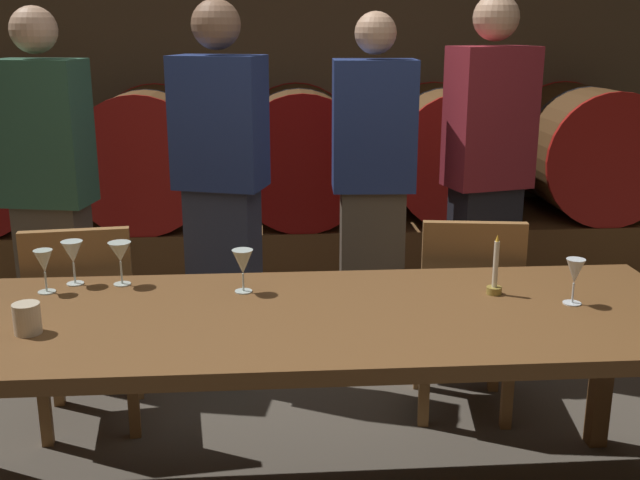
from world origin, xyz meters
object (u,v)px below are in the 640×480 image
guest_far_right (487,179)px  wine_glass_far_left (44,263)px  wine_barrel_left (149,155)px  chair_left (85,318)px  wine_barrel_center (299,154)px  wine_glass_right (243,263)px  guest_center_left (222,195)px  wine_glass_left (73,253)px  dining_table (292,332)px  chair_right (467,308)px  wine_barrel_right (446,152)px  cup_right (27,318)px  wine_glass_center (120,253)px  guest_center_right (373,191)px  wine_glass_far_right (575,273)px  candle_left (495,278)px  wine_barrel_far_right (585,150)px  guest_far_left (50,194)px

guest_far_right → wine_glass_far_left: size_ratio=11.59×
wine_barrel_left → chair_left: size_ratio=1.00×
wine_barrel_center → wine_glass_right: bearing=-97.5°
guest_center_left → wine_glass_left: bearing=73.7°
wine_barrel_left → dining_table: wine_barrel_left is taller
wine_glass_right → chair_right: bearing=24.8°
wine_barrel_center → wine_glass_right: size_ratio=5.87×
wine_barrel_right → cup_right: size_ratio=9.48×
dining_table → guest_center_left: size_ratio=1.51×
wine_barrel_left → guest_center_left: 1.50m
guest_far_right → wine_glass_right: bearing=28.6°
chair_right → wine_glass_right: bearing=32.6°
wine_barrel_right → wine_glass_right: bearing=-118.5°
wine_glass_center → guest_center_right: bearing=42.5°
guest_center_right → guest_far_right: bearing=-175.9°
dining_table → guest_center_left: 1.12m
guest_center_left → wine_barrel_center: bearing=-88.6°
wine_barrel_center → wine_glass_far_right: (0.78, -2.46, 0.00)m
wine_glass_center → wine_glass_far_right: 1.54m
chair_right → wine_glass_center: bearing=20.9°
candle_left → wine_glass_far_right: 0.26m
guest_center_left → guest_center_right: bearing=-147.3°
wine_barrel_far_right → wine_glass_far_right: 2.67m
wine_barrel_center → guest_center_right: bearing=-76.6°
cup_right → guest_far_left: bearing=101.6°
wine_barrel_far_right → candle_left: bearing=-118.7°
dining_table → wine_glass_left: 0.84m
dining_table → wine_glass_left: (-0.75, 0.34, 0.18)m
wine_barrel_center → guest_far_left: (-1.20, -1.25, 0.03)m
wine_barrel_center → guest_center_left: size_ratio=0.51×
wine_barrel_center → wine_barrel_right: same height
candle_left → wine_glass_far_left: (-1.52, 0.13, 0.05)m
guest_far_right → wine_glass_left: bearing=14.0°
guest_far_right → wine_glass_right: guest_far_right is taller
wine_barrel_right → chair_left: 2.65m
wine_glass_far_right → wine_barrel_right: bearing=86.5°
wine_barrel_far_right → wine_glass_right: wine_barrel_far_right is taller
chair_right → wine_glass_far_left: size_ratio=5.83×
wine_glass_far_left → wine_glass_center: wine_glass_center is taller
chair_left → candle_left: (1.49, -0.50, 0.30)m
wine_glass_far_left → wine_glass_right: (0.67, -0.04, -0.00)m
chair_left → dining_table: bearing=135.3°
guest_far_right → candle_left: guest_far_right is taller
guest_center_right → guest_far_right: size_ratio=0.96×
wine_barrel_center → wine_barrel_right: 0.93m
wine_glass_far_left → cup_right: size_ratio=1.62×
wine_barrel_right → wine_glass_left: bearing=-130.5°
wine_barrel_left → guest_center_right: size_ratio=0.53×
wine_barrel_far_right → wine_glass_right: 3.11m
wine_barrel_left → cup_right: bearing=-90.0°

